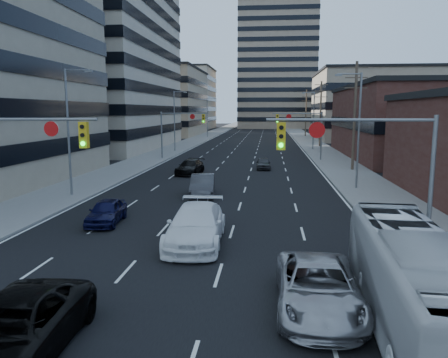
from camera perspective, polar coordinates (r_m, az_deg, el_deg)
road_surface at (r=139.81m, az=4.43°, el=6.40°), size 18.00×300.00×0.02m
sidewalk_left at (r=140.58m, az=-0.29°, el=6.47°), size 5.00×300.00×0.15m
sidewalk_right at (r=139.98m, az=9.17°, el=6.35°), size 5.00×300.00×0.15m
office_left_mid at (r=76.47m, az=-18.35°, el=14.39°), size 26.00×34.00×28.00m
office_left_far at (r=113.07m, az=-8.38°, el=9.79°), size 20.00×30.00×16.00m
storefront_right_mid at (r=63.04m, az=24.92°, el=6.61°), size 20.00×30.00×9.00m
office_right_far at (r=99.95m, az=18.47°, el=8.98°), size 22.00×28.00×14.00m
apartment_tower at (r=161.27m, az=6.98°, el=17.03°), size 26.00×26.00×58.00m
bg_block_left at (r=152.98m, az=-6.14°, el=10.34°), size 24.00×24.00×20.00m
bg_block_right at (r=142.48m, az=17.57°, el=8.47°), size 22.00×22.00×12.00m
signal_near_left at (r=20.90m, az=-26.18°, el=2.98°), size 6.59×0.33×6.00m
signal_near_right at (r=18.13m, az=18.08°, el=2.68°), size 6.59×0.33×6.00m
signal_far_left at (r=55.81m, az=-5.84°, el=6.99°), size 6.09×0.33×6.00m
signal_far_right at (r=54.81m, az=10.21°, el=6.86°), size 6.09×0.33×6.00m
utility_pole_block at (r=46.43m, az=16.71°, el=8.10°), size 2.20×0.28×11.00m
utility_pole_midblock at (r=76.12m, az=12.50°, el=8.45°), size 2.20×0.28×11.00m
utility_pole_distant at (r=105.98m, az=10.65°, el=8.59°), size 2.20×0.28×11.00m
streetlight_left_near at (r=32.77m, az=-19.46°, el=6.50°), size 2.03×0.22×9.00m
streetlight_left_mid at (r=66.13m, az=-6.36°, el=7.93°), size 2.03×0.22×9.00m
streetlight_left_far at (r=100.61m, az=-2.11°, el=8.31°), size 2.03×0.22×9.00m
streetlight_right_near at (r=35.29m, az=16.98°, el=6.76°), size 2.03×0.22×9.00m
streetlight_right_far at (r=69.96m, az=11.51°, el=7.86°), size 2.03×0.22×9.00m
black_pickup at (r=12.59m, az=-25.94°, el=-17.35°), size 2.81×5.70×1.56m
white_van at (r=20.43m, az=-3.67°, el=-6.04°), size 2.73×6.22×1.78m
silver_suv at (r=14.22m, az=12.15°, el=-13.61°), size 2.57×5.51×1.53m
transit_bus at (r=13.65m, az=23.71°, el=-12.18°), size 3.00×10.33×2.84m
sedan_blue at (r=24.86m, az=-15.10°, el=-4.13°), size 1.91×4.07×1.35m
sedan_grey_center at (r=31.61m, az=-2.81°, el=-0.86°), size 2.16×4.92×1.57m
sedan_black_far at (r=42.64m, az=-4.46°, el=1.56°), size 2.51×5.03×1.40m
sedan_grey_right at (r=46.42m, az=5.17°, el=2.05°), size 1.57×3.69×1.24m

